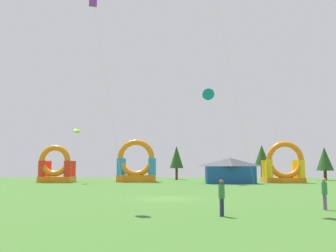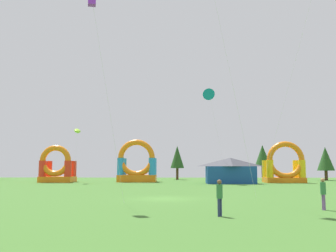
{
  "view_description": "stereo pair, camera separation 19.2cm",
  "coord_description": "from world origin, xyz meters",
  "views": [
    {
      "loc": [
        0.86,
        -29.95,
        2.5
      ],
      "look_at": [
        0.0,
        14.08,
        7.38
      ],
      "focal_mm": 39.71,
      "sensor_mm": 36.0,
      "label": 1
    },
    {
      "loc": [
        1.05,
        -29.95,
        2.5
      ],
      "look_at": [
        0.0,
        14.08,
        7.38
      ],
      "focal_mm": 39.71,
      "sensor_mm": 36.0,
      "label": 2
    }
  ],
  "objects": [
    {
      "name": "ground_plane",
      "position": [
        0.0,
        0.0,
        0.0
      ],
      "size": [
        120.0,
        120.0,
        0.0
      ],
      "primitive_type": "plane",
      "color": "#3D6B28"
    },
    {
      "name": "kite_lime_parafoil",
      "position": [
        -14.88,
        28.81,
        8.27
      ],
      "size": [
        1.49,
        3.57,
        8.96
      ],
      "color": "#8CD826",
      "rests_on": "ground_plane"
    },
    {
      "name": "kite_teal_delta",
      "position": [
        6.2,
        27.42,
        13.62
      ],
      "size": [
        3.63,
        2.26,
        14.63
      ],
      "color": "#0C7F7A",
      "rests_on": "ground_plane"
    },
    {
      "name": "person_far_side",
      "position": [
        3.23,
        -10.64,
        1.1
      ],
      "size": [
        0.45,
        0.45,
        1.86
      ],
      "rotation": [
        0.0,
        0.0,
        4.07
      ],
      "color": "navy",
      "rests_on": "ground_plane"
    },
    {
      "name": "person_near_camera",
      "position": [
        9.63,
        -7.7,
        1.1
      ],
      "size": [
        0.34,
        0.34,
        1.86
      ],
      "rotation": [
        0.0,
        0.0,
        4.77
      ],
      "color": "#724C8C",
      "rests_on": "ground_plane"
    },
    {
      "name": "inflatable_orange_dome",
      "position": [
        -5.72,
        33.01,
        2.44
      ],
      "size": [
        6.43,
        4.12,
        7.11
      ],
      "color": "orange",
      "rests_on": "ground_plane"
    },
    {
      "name": "inflatable_yellow_castle",
      "position": [
        18.42,
        30.66,
        2.34
      ],
      "size": [
        6.2,
        3.99,
        6.62
      ],
      "color": "orange",
      "rests_on": "ground_plane"
    },
    {
      "name": "inflatable_red_slide",
      "position": [
        -18.81,
        31.32,
        2.15
      ],
      "size": [
        5.35,
        4.13,
        6.1
      ],
      "color": "orange",
      "rests_on": "ground_plane"
    },
    {
      "name": "festival_tent",
      "position": [
        9.23,
        27.44,
        1.96
      ],
      "size": [
        7.3,
        4.09,
        3.92
      ],
      "color": "#19478C",
      "rests_on": "ground_plane"
    },
    {
      "name": "tree_row_3",
      "position": [
        1.12,
        45.03,
        4.48
      ],
      "size": [
        2.76,
        2.76,
        6.78
      ],
      "color": "#4C331E",
      "rests_on": "ground_plane"
    },
    {
      "name": "tree_row_4",
      "position": [
        18.01,
        44.06,
        4.72
      ],
      "size": [
        3.08,
        3.08,
        6.88
      ],
      "color": "#4C331E",
      "rests_on": "ground_plane"
    },
    {
      "name": "tree_row_5",
      "position": [
        29.36,
        41.67,
        4.06
      ],
      "size": [
        3.18,
        3.18,
        6.35
      ],
      "color": "#4C331E",
      "rests_on": "ground_plane"
    }
  ]
}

